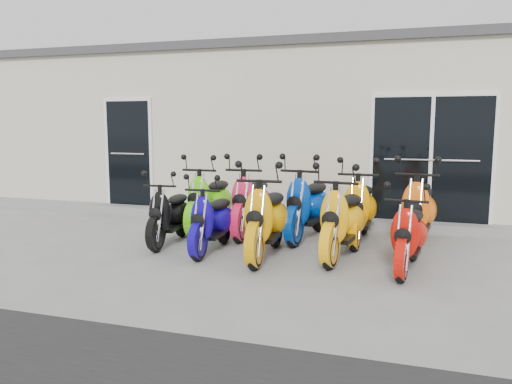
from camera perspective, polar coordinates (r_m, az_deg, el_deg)
ground at (r=7.35m, az=-1.41°, el=-6.42°), size 80.00×80.00×0.00m
building at (r=12.16m, az=6.56°, el=6.84°), size 14.00×6.00×3.20m
roof_cap at (r=12.24m, az=6.69°, el=14.72°), size 14.20×6.20×0.16m
front_step at (r=9.22m, az=2.65°, el=-3.00°), size 14.00×0.40×0.15m
door_left at (r=10.48m, az=-14.30°, el=4.62°), size 1.07×0.08×2.22m
door_right at (r=8.93m, az=19.35°, el=3.88°), size 2.02×0.08×2.22m
scooter_front_black at (r=7.60m, az=-9.84°, el=-1.63°), size 0.70×1.60×1.15m
scooter_front_blue at (r=7.05m, az=-5.03°, el=-2.28°), size 0.61×1.57×1.15m
scooter_front_orange_a at (r=6.71m, az=1.22°, el=-1.89°), size 0.76×1.86×1.35m
scooter_front_orange_b at (r=6.79m, az=9.95°, el=-2.00°), size 0.87×1.86×1.33m
scooter_front_red at (r=6.39m, az=17.14°, el=-3.67°), size 0.76×1.61×1.15m
scooter_back_green at (r=8.36m, az=-5.31°, el=-0.05°), size 0.67×1.81×1.33m
scooter_back_red at (r=8.09m, az=-0.52°, el=-0.18°), size 0.71×1.86×1.36m
scooter_back_blue at (r=7.84m, az=5.99°, el=-0.43°), size 0.89×1.93×1.37m
scooter_back_yellow at (r=7.75m, az=11.86°, el=-0.78°), size 0.68×1.82×1.34m
scooter_back_extra at (r=7.69m, az=18.16°, el=-0.95°), size 0.89×1.93×1.37m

